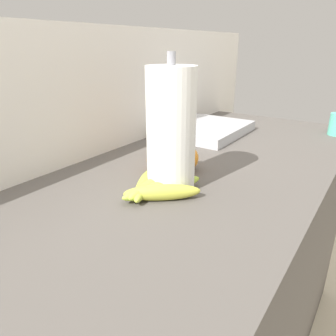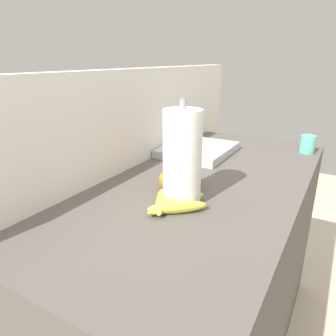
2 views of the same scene
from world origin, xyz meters
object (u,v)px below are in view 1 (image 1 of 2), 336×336
at_px(banana_bunch, 156,188).
at_px(orange_back_left, 171,146).
at_px(orange_front, 159,159).
at_px(orange_back_right, 186,158).
at_px(sink_basin, 204,128).
at_px(paper_towel_roll, 171,130).

bearing_deg(banana_bunch, orange_back_left, 26.49).
relative_size(banana_bunch, orange_front, 3.18).
relative_size(orange_back_right, sink_basin, 0.20).
bearing_deg(paper_towel_roll, orange_back_left, 33.91).
height_order(banana_bunch, sink_basin, sink_basin).
xyz_separation_m(orange_back_left, orange_back_right, (-0.06, -0.09, -0.00)).
relative_size(orange_front, sink_basin, 0.19).
bearing_deg(orange_back_left, banana_bunch, -153.51).
bearing_deg(sink_basin, orange_front, -168.19).
bearing_deg(orange_front, orange_back_left, 16.06).
xyz_separation_m(banana_bunch, orange_front, (0.13, 0.09, 0.02)).
relative_size(banana_bunch, orange_back_right, 2.96).
xyz_separation_m(orange_front, orange_back_left, (0.11, 0.03, 0.01)).
height_order(orange_front, paper_towel_roll, paper_towel_roll).
xyz_separation_m(orange_back_left, paper_towel_roll, (-0.19, -0.12, 0.11)).
bearing_deg(orange_back_left, paper_towel_roll, -146.09).
height_order(orange_back_left, orange_back_right, orange_back_left).
xyz_separation_m(banana_bunch, sink_basin, (0.58, 0.18, 0.00)).
bearing_deg(orange_back_right, sink_basin, 21.40).
height_order(orange_front, orange_back_left, orange_back_left).
bearing_deg(orange_front, paper_towel_roll, -128.94).
distance_m(orange_back_left, orange_back_right, 0.11).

